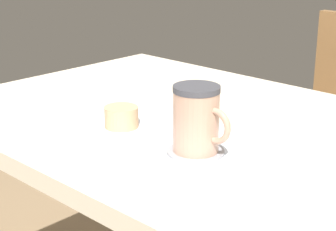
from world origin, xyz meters
TOP-DOWN VIEW (x-y plane):
  - dining_table at (0.00, 0.00)m, footprint 1.24×0.74m
  - placemat at (-0.04, -0.17)m, footprint 0.45×0.35m
  - pastry_plate at (-0.12, -0.16)m, footprint 0.16×0.16m
  - pastry at (-0.12, -0.16)m, footprint 0.06×0.06m
  - coffee_coaster at (0.04, -0.14)m, footprint 0.10×0.10m
  - coffee_mug at (0.05, -0.14)m, footprint 0.11×0.08m

SIDE VIEW (x-z plane):
  - dining_table at x=0.00m, z-range 0.28..1.01m
  - placemat at x=-0.04m, z-range 0.73..0.73m
  - coffee_coaster at x=0.04m, z-range 0.73..0.74m
  - pastry_plate at x=-0.12m, z-range 0.73..0.75m
  - pastry at x=-0.12m, z-range 0.75..0.79m
  - coffee_mug at x=0.05m, z-range 0.74..0.85m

